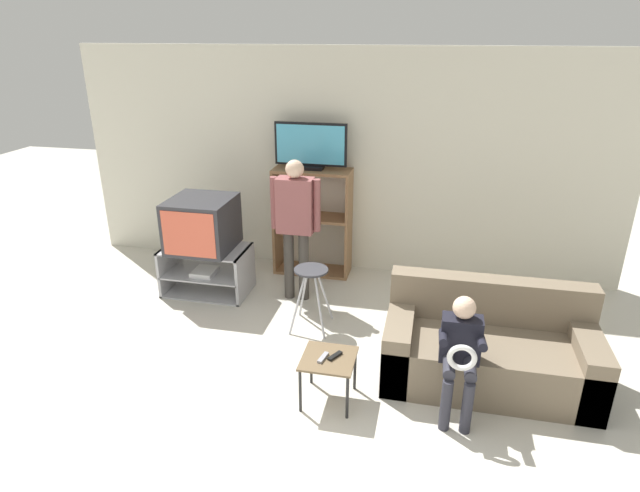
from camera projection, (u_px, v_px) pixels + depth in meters
The scene contains 13 objects.
ground_plane at pixel (245, 476), 3.55m from camera, with size 18.00×18.00×0.00m, color beige.
wall_back at pixel (342, 163), 6.24m from camera, with size 6.40×0.06×2.60m.
tv_stand at pixel (207, 270), 5.95m from camera, with size 0.93×0.56×0.53m.
television_main at pixel (202, 224), 5.75m from camera, with size 0.66×0.68×0.56m.
media_shelf at pixel (312, 221), 6.31m from camera, with size 0.90×0.37×1.28m.
television_flat at pixel (311, 147), 6.00m from camera, with size 0.83×0.20×0.52m.
folding_stool at pixel (311, 281), 5.15m from camera, with size 0.37×0.42×0.63m.
snack_table at pixel (329, 363), 4.16m from camera, with size 0.41×0.41×0.40m.
remote_control_black at pixel (335, 356), 4.14m from camera, with size 0.04×0.14×0.02m, color black.
remote_control_white at pixel (323, 358), 4.12m from camera, with size 0.04×0.14×0.02m, color gray.
couch at pixel (488, 350), 4.44m from camera, with size 1.69×0.83×0.81m.
person_standing_adult at pixel (296, 218), 5.56m from camera, with size 0.53×0.20×1.54m.
person_seated_child at pixel (461, 349), 3.95m from camera, with size 0.33×0.43×0.95m.
Camera 1 is at (1.08, -2.54, 2.76)m, focal length 30.00 mm.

